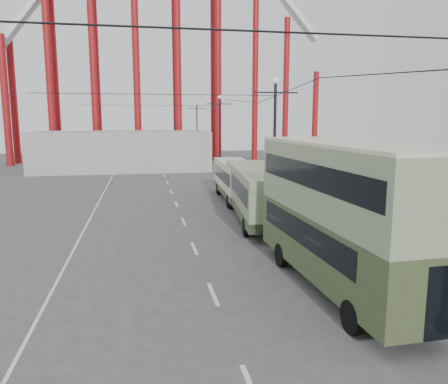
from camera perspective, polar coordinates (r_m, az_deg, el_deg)
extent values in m
plane|color=#444547|center=(13.48, 5.87, -19.25)|extent=(160.00, 160.00, 0.00)
cube|color=silver|center=(31.10, -5.83, -2.61)|extent=(0.15, 82.00, 0.01)
cube|color=silver|center=(33.18, 5.11, -1.84)|extent=(0.12, 120.00, 0.01)
cube|color=silver|center=(32.18, -16.70, -2.56)|extent=(0.12, 120.00, 0.01)
cylinder|color=black|center=(30.75, 6.60, 5.69)|extent=(0.20, 0.20, 9.00)
cylinder|color=black|center=(31.31, 6.45, -2.09)|extent=(0.44, 0.44, 0.50)
cube|color=black|center=(30.74, 6.73, 12.78)|extent=(3.20, 0.10, 0.10)
sphere|color=white|center=(30.80, 6.76, 14.26)|extent=(0.44, 0.44, 0.44)
cylinder|color=black|center=(52.15, -0.56, 7.25)|extent=(0.20, 0.20, 9.00)
cylinder|color=black|center=(52.48, -0.56, 2.61)|extent=(0.44, 0.44, 0.50)
cube|color=black|center=(52.15, -0.57, 11.43)|extent=(3.20, 0.10, 0.10)
sphere|color=white|center=(52.18, -0.57, 12.30)|extent=(0.44, 0.44, 0.44)
cylinder|color=black|center=(73.91, -3.55, 7.86)|extent=(0.20, 0.20, 9.00)
cylinder|color=black|center=(74.14, -3.51, 4.58)|extent=(0.44, 0.44, 0.50)
cube|color=black|center=(73.91, -3.58, 10.81)|extent=(3.20, 0.10, 0.10)
sphere|color=white|center=(73.93, -3.58, 11.43)|extent=(0.44, 0.44, 0.44)
cylinder|color=maroon|center=(68.93, -26.64, 10.54)|extent=(1.00, 1.00, 18.00)
cylinder|color=maroon|center=(72.78, -25.77, 10.49)|extent=(1.00, 1.00, 18.00)
cylinder|color=maroon|center=(67.88, -21.90, 14.70)|extent=(1.00, 1.00, 27.00)
cylinder|color=maroon|center=(71.79, -21.27, 14.41)|extent=(1.00, 1.00, 27.00)
cylinder|color=maroon|center=(67.65, -16.88, 18.84)|extent=(1.00, 1.00, 36.00)
cylinder|color=maroon|center=(71.57, -16.52, 18.31)|extent=(1.00, 1.00, 36.00)
cylinder|color=maroon|center=(68.24, -11.64, 22.81)|extent=(1.00, 1.00, 45.00)
cylinder|color=maroon|center=(72.14, -11.58, 22.07)|extent=(1.00, 1.00, 45.00)
cylinder|color=maroon|center=(70.07, 4.12, 16.38)|extent=(0.90, 0.90, 30.00)
cylinder|color=maroon|center=(71.11, 8.08, 12.97)|extent=(0.90, 0.90, 22.00)
cylinder|color=maroon|center=(72.70, 11.80, 9.63)|extent=(0.90, 0.90, 14.00)
cube|color=silver|center=(73.10, 8.33, 23.19)|extent=(9.89, 2.00, 10.87)
cube|color=gray|center=(58.52, -13.09, 5.28)|extent=(22.00, 10.00, 5.00)
cube|color=#374123|center=(17.25, 14.70, -6.78)|extent=(2.98, 10.60, 2.31)
cube|color=black|center=(17.13, 14.77, -5.26)|extent=(2.95, 8.50, 0.95)
cube|color=gray|center=(16.94, 14.88, -2.50)|extent=(3.00, 10.60, 0.32)
cube|color=gray|center=(16.73, 15.07, 1.91)|extent=(2.98, 10.60, 2.31)
cube|color=black|center=(16.71, 15.09, 2.27)|extent=(3.00, 9.97, 0.89)
cube|color=beige|center=(16.62, 15.25, 6.09)|extent=(3.00, 10.60, 0.13)
cylinder|color=black|center=(19.72, 7.51, -8.17)|extent=(0.33, 1.06, 1.05)
cylinder|color=black|center=(20.63, 13.79, -7.58)|extent=(0.33, 1.06, 1.05)
cylinder|color=black|center=(14.35, 16.42, -15.39)|extent=(0.33, 1.06, 1.05)
cylinder|color=black|center=(15.57, 24.34, -13.84)|extent=(0.33, 1.06, 1.05)
cube|color=gray|center=(28.33, 4.25, 0.13)|extent=(3.81, 12.17, 2.61)
cube|color=black|center=(28.26, 4.26, 1.00)|extent=(3.73, 10.87, 1.03)
cube|color=#374123|center=(28.51, 4.22, -1.92)|extent=(3.84, 12.17, 0.54)
cube|color=gray|center=(28.14, 4.28, 2.93)|extent=(3.83, 12.17, 0.17)
cylinder|color=black|center=(31.69, 1.02, -1.35)|extent=(0.40, 1.11, 1.09)
cylinder|color=black|center=(32.04, 5.40, -1.27)|extent=(0.40, 1.11, 1.09)
cylinder|color=black|center=(24.72, 2.84, -4.44)|extent=(0.40, 1.11, 1.09)
cylinder|color=black|center=(25.18, 8.41, -4.28)|extent=(0.40, 1.11, 1.09)
cube|color=beige|center=(35.41, 1.64, 1.73)|extent=(2.86, 9.97, 2.37)
cube|color=black|center=(35.36, 1.64, 2.36)|extent=(2.85, 8.78, 0.94)
cube|color=#374123|center=(35.54, 1.63, 0.23)|extent=(2.89, 9.97, 0.49)
cube|color=beige|center=(35.26, 1.65, 3.76)|extent=(2.88, 9.97, 0.16)
cylinder|color=black|center=(37.93, -0.69, 0.36)|extent=(0.32, 1.00, 0.99)
cylinder|color=black|center=(38.28, 2.62, 0.43)|extent=(0.32, 1.00, 0.99)
cylinder|color=black|center=(32.54, 0.59, -1.16)|extent=(0.32, 1.00, 0.99)
cylinder|color=black|center=(32.95, 4.43, -1.05)|extent=(0.32, 1.00, 0.99)
imported|color=#222227|center=(20.95, 7.38, -5.88)|extent=(0.83, 0.72, 1.91)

